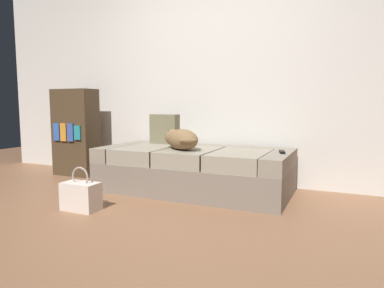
{
  "coord_description": "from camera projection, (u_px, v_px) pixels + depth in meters",
  "views": [
    {
      "loc": [
        1.44,
        -2.13,
        0.9
      ],
      "look_at": [
        0.0,
        1.08,
        0.5
      ],
      "focal_mm": 32.43,
      "sensor_mm": 36.0,
      "label": 1
    }
  ],
  "objects": [
    {
      "name": "ground_plane",
      "position": [
        134.0,
        225.0,
        2.62
      ],
      "size": [
        10.0,
        10.0,
        0.0
      ],
      "primitive_type": "plane",
      "color": "#906243"
    },
    {
      "name": "handbag",
      "position": [
        81.0,
        196.0,
        2.98
      ],
      "size": [
        0.32,
        0.18,
        0.38
      ],
      "color": "silver",
      "rests_on": "ground"
    },
    {
      "name": "bookshelf",
      "position": [
        76.0,
        132.0,
        4.44
      ],
      "size": [
        0.56,
        0.3,
        1.1
      ],
      "color": "#4A3824",
      "rests_on": "ground"
    },
    {
      "name": "throw_pillow",
      "position": [
        165.0,
        129.0,
        4.02
      ],
      "size": [
        0.35,
        0.14,
        0.34
      ],
      "primitive_type": "cube",
      "rotation": [
        0.0,
        0.0,
        -0.05
      ],
      "color": "#756E50",
      "rests_on": "couch"
    },
    {
      "name": "back_wall",
      "position": [
        215.0,
        62.0,
        4.04
      ],
      "size": [
        6.4,
        0.1,
        2.8
      ],
      "primitive_type": "cube",
      "color": "silver",
      "rests_on": "ground"
    },
    {
      "name": "couch",
      "position": [
        194.0,
        170.0,
        3.62
      ],
      "size": [
        1.96,
        0.93,
        0.45
      ],
      "color": "gray",
      "rests_on": "ground"
    },
    {
      "name": "tv_remote",
      "position": [
        282.0,
        152.0,
        3.24
      ],
      "size": [
        0.08,
        0.16,
        0.02
      ],
      "primitive_type": "cube",
      "rotation": [
        0.0,
        0.0,
        0.27
      ],
      "color": "black",
      "rests_on": "couch"
    },
    {
      "name": "dog_tan",
      "position": [
        181.0,
        139.0,
        3.51
      ],
      "size": [
        0.55,
        0.48,
        0.21
      ],
      "color": "olive",
      "rests_on": "couch"
    }
  ]
}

